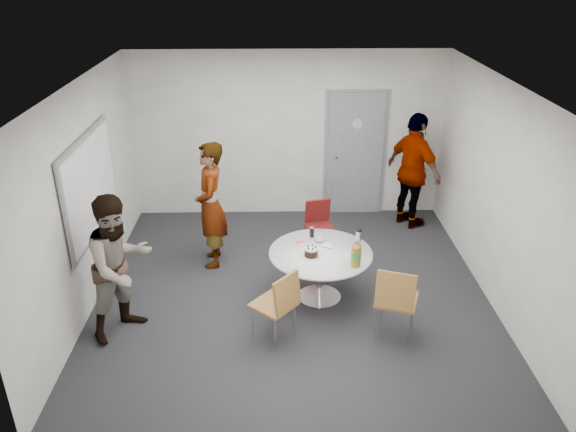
{
  "coord_description": "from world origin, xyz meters",
  "views": [
    {
      "loc": [
        -0.2,
        -6.19,
        4.05
      ],
      "look_at": [
        -0.05,
        0.25,
        0.98
      ],
      "focal_mm": 35.0,
      "sensor_mm": 36.0,
      "label": 1
    }
  ],
  "objects_px": {
    "chair_far": "(320,222)",
    "person_main": "(211,205)",
    "door": "(355,154)",
    "person_left": "(120,266)",
    "table": "(323,258)",
    "person_right": "(414,171)",
    "whiteboard": "(91,185)",
    "chair_near_right": "(396,297)",
    "chair_near_left": "(279,301)"
  },
  "relations": [
    {
      "from": "person_main",
      "to": "person_left",
      "type": "height_order",
      "value": "person_main"
    },
    {
      "from": "chair_near_left",
      "to": "person_main",
      "type": "distance_m",
      "value": 2.06
    },
    {
      "from": "chair_far",
      "to": "person_left",
      "type": "distance_m",
      "value": 3.01
    },
    {
      "from": "door",
      "to": "person_left",
      "type": "bearing_deg",
      "value": -133.36
    },
    {
      "from": "door",
      "to": "chair_near_right",
      "type": "xyz_separation_m",
      "value": [
        0.01,
        -3.49,
        -0.45
      ]
    },
    {
      "from": "person_right",
      "to": "chair_far",
      "type": "bearing_deg",
      "value": 88.41
    },
    {
      "from": "chair_far",
      "to": "person_left",
      "type": "bearing_deg",
      "value": 23.43
    },
    {
      "from": "door",
      "to": "chair_near_right",
      "type": "height_order",
      "value": "door"
    },
    {
      "from": "chair_near_left",
      "to": "door",
      "type": "bearing_deg",
      "value": 20.8
    },
    {
      "from": "table",
      "to": "person_main",
      "type": "height_order",
      "value": "person_main"
    },
    {
      "from": "table",
      "to": "person_main",
      "type": "bearing_deg",
      "value": 146.76
    },
    {
      "from": "person_left",
      "to": "person_right",
      "type": "relative_size",
      "value": 0.93
    },
    {
      "from": "whiteboard",
      "to": "chair_near_right",
      "type": "bearing_deg",
      "value": -18.71
    },
    {
      "from": "door",
      "to": "person_right",
      "type": "distance_m",
      "value": 1.01
    },
    {
      "from": "person_right",
      "to": "person_main",
      "type": "bearing_deg",
      "value": 78.73
    },
    {
      "from": "table",
      "to": "chair_near_left",
      "type": "distance_m",
      "value": 1.01
    },
    {
      "from": "whiteboard",
      "to": "person_main",
      "type": "height_order",
      "value": "whiteboard"
    },
    {
      "from": "person_right",
      "to": "table",
      "type": "bearing_deg",
      "value": 111.41
    },
    {
      "from": "chair_near_left",
      "to": "chair_far",
      "type": "xyz_separation_m",
      "value": [
        0.6,
        2.06,
        -0.05
      ]
    },
    {
      "from": "chair_near_left",
      "to": "person_main",
      "type": "xyz_separation_m",
      "value": [
        -0.92,
        1.81,
        0.35
      ]
    },
    {
      "from": "door",
      "to": "chair_near_left",
      "type": "distance_m",
      "value": 3.74
    },
    {
      "from": "table",
      "to": "person_right",
      "type": "height_order",
      "value": "person_right"
    },
    {
      "from": "chair_near_right",
      "to": "chair_far",
      "type": "distance_m",
      "value": 2.18
    },
    {
      "from": "door",
      "to": "person_main",
      "type": "height_order",
      "value": "door"
    },
    {
      "from": "chair_far",
      "to": "chair_near_left",
      "type": "bearing_deg",
      "value": 59.91
    },
    {
      "from": "chair_near_left",
      "to": "chair_near_right",
      "type": "height_order",
      "value": "chair_near_right"
    },
    {
      "from": "table",
      "to": "chair_near_left",
      "type": "height_order",
      "value": "table"
    },
    {
      "from": "chair_far",
      "to": "person_left",
      "type": "relative_size",
      "value": 0.47
    },
    {
      "from": "door",
      "to": "chair_near_right",
      "type": "distance_m",
      "value": 3.52
    },
    {
      "from": "table",
      "to": "chair_far",
      "type": "bearing_deg",
      "value": 87.72
    },
    {
      "from": "table",
      "to": "person_left",
      "type": "distance_m",
      "value": 2.41
    },
    {
      "from": "door",
      "to": "table",
      "type": "distance_m",
      "value": 2.77
    },
    {
      "from": "person_main",
      "to": "person_right",
      "type": "relative_size",
      "value": 0.96
    },
    {
      "from": "door",
      "to": "chair_far",
      "type": "xyz_separation_m",
      "value": [
        -0.68,
        -1.42,
        -0.53
      ]
    },
    {
      "from": "chair_near_right",
      "to": "chair_far",
      "type": "relative_size",
      "value": 1.16
    },
    {
      "from": "table",
      "to": "person_main",
      "type": "relative_size",
      "value": 0.72
    },
    {
      "from": "chair_near_left",
      "to": "whiteboard",
      "type": "bearing_deg",
      "value": 103.15
    },
    {
      "from": "chair_far",
      "to": "person_main",
      "type": "height_order",
      "value": "person_main"
    },
    {
      "from": "door",
      "to": "whiteboard",
      "type": "xyz_separation_m",
      "value": [
        -3.56,
        -2.28,
        0.42
      ]
    },
    {
      "from": "chair_far",
      "to": "person_right",
      "type": "relative_size",
      "value": 0.44
    },
    {
      "from": "door",
      "to": "person_left",
      "type": "xyz_separation_m",
      "value": [
        -3.05,
        -3.23,
        -0.17
      ]
    },
    {
      "from": "chair_far",
      "to": "whiteboard",
      "type": "bearing_deg",
      "value": 2.75
    },
    {
      "from": "whiteboard",
      "to": "chair_near_left",
      "type": "relative_size",
      "value": 2.15
    },
    {
      "from": "chair_near_left",
      "to": "chair_near_right",
      "type": "relative_size",
      "value": 0.94
    },
    {
      "from": "chair_near_right",
      "to": "person_left",
      "type": "relative_size",
      "value": 0.55
    },
    {
      "from": "whiteboard",
      "to": "chair_far",
      "type": "height_order",
      "value": "whiteboard"
    },
    {
      "from": "table",
      "to": "person_main",
      "type": "xyz_separation_m",
      "value": [
        -1.47,
        0.96,
        0.3
      ]
    },
    {
      "from": "chair_near_left",
      "to": "person_left",
      "type": "height_order",
      "value": "person_left"
    },
    {
      "from": "whiteboard",
      "to": "person_right",
      "type": "height_order",
      "value": "whiteboard"
    },
    {
      "from": "chair_far",
      "to": "person_left",
      "type": "xyz_separation_m",
      "value": [
        -2.37,
        -1.81,
        0.37
      ]
    }
  ]
}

